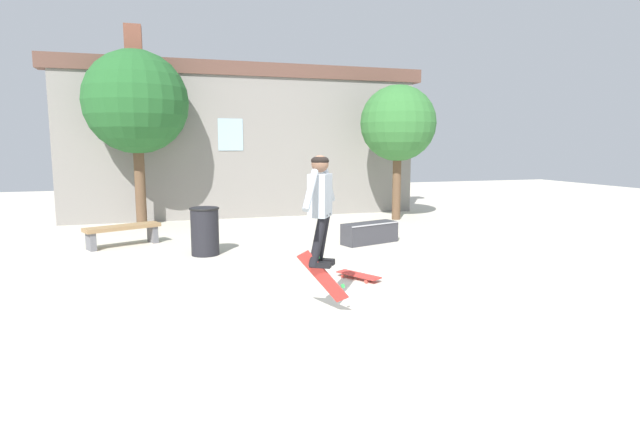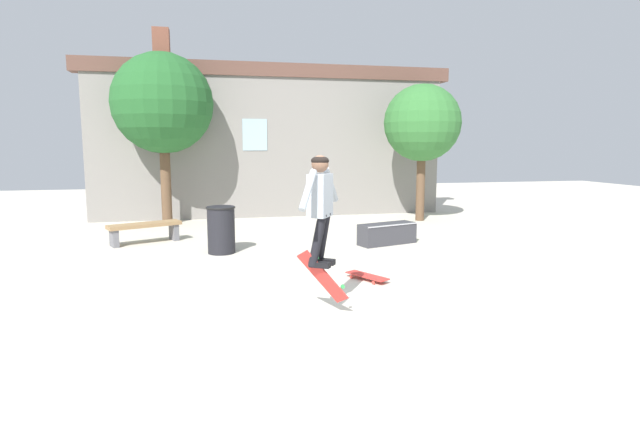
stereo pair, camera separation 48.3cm
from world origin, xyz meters
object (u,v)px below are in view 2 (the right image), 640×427
at_px(trash_bin, 221,229).
at_px(skateboard_flipping, 323,277).
at_px(tree_right, 422,124).
at_px(skate_ledge, 387,234).
at_px(skateboard_resting, 367,276).
at_px(park_bench, 145,229).
at_px(skater, 320,201).
at_px(tree_left, 163,104).

xyz_separation_m(trash_bin, skateboard_flipping, (1.15, -3.99, 0.01)).
distance_m(tree_right, skateboard_flipping, 8.72).
bearing_deg(skate_ledge, skateboard_resting, -133.23).
relative_size(trash_bin, skateboard_resting, 1.21).
bearing_deg(park_bench, skater, -87.25).
bearing_deg(tree_left, trash_bin, -71.39).
xyz_separation_m(park_bench, skate_ledge, (5.10, -1.21, -0.09)).
distance_m(tree_left, skateboard_resting, 8.07).
height_order(skate_ledge, skateboard_resting, skate_ledge).
distance_m(park_bench, skate_ledge, 5.25).
relative_size(tree_right, skater, 2.77).
relative_size(tree_right, tree_left, 0.84).
height_order(park_bench, trash_bin, trash_bin).
bearing_deg(trash_bin, skate_ledge, 2.45).
distance_m(park_bench, skater, 6.07).
height_order(trash_bin, skateboard_flipping, trash_bin).
xyz_separation_m(skateboard_flipping, skateboard_resting, (1.04, 1.45, -0.43)).
height_order(tree_right, trash_bin, tree_right).
relative_size(tree_right, skateboard_resting, 4.93).
relative_size(skater, skateboard_flipping, 1.91).
bearing_deg(park_bench, skate_ledge, -37.75).
height_order(skate_ledge, skateboard_flipping, skateboard_flipping).
distance_m(tree_left, trash_bin, 5.01).
relative_size(tree_right, skateboard_flipping, 5.27).
xyz_separation_m(skate_ledge, skateboard_resting, (-1.31, -2.69, -0.16)).
xyz_separation_m(tree_left, park_bench, (-0.25, -2.65, -2.86)).
xyz_separation_m(skate_ledge, skateboard_flipping, (-2.35, -4.14, 0.27)).
bearing_deg(trash_bin, tree_right, 29.72).
relative_size(trash_bin, skater, 0.68).
distance_m(skater, skateboard_resting, 2.24).
distance_m(trash_bin, skateboard_resting, 3.39).
height_order(tree_right, skateboard_flipping, tree_right).
bearing_deg(skate_ledge, tree_right, 38.27).
bearing_deg(tree_right, skater, -121.96).
bearing_deg(skater, tree_right, 91.66).
xyz_separation_m(tree_right, skateboard_flipping, (-4.43, -7.18, -2.21)).
xyz_separation_m(park_bench, skateboard_resting, (3.80, -3.90, -0.25)).
height_order(skate_ledge, skater, skater).
bearing_deg(trash_bin, tree_left, 108.61).
height_order(skater, skateboard_resting, skater).
xyz_separation_m(skater, skateboard_resting, (1.07, 1.41, -1.37)).
relative_size(park_bench, skateboard_resting, 2.02).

